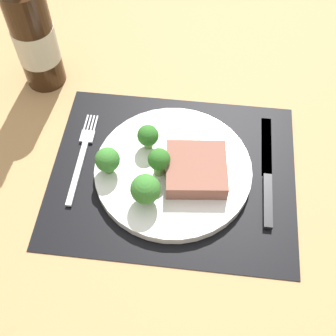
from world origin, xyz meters
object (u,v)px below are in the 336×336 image
steak (196,169)px  knife (267,178)px  wine_bottle (34,36)px  fork (82,156)px  plate (173,170)px

steak → knife: bearing=6.8°
steak → wine_bottle: size_ratio=0.32×
wine_bottle → fork: bearing=-58.2°
knife → wine_bottle: size_ratio=0.76×
plate → steak: 4.60cm
fork → wine_bottle: bearing=125.2°
plate → fork: bearing=175.0°
steak → wine_bottle: bearing=146.8°
plate → knife: 15.97cm
fork → wine_bottle: 23.59cm
plate → wine_bottle: size_ratio=0.87×
knife → wine_bottle: 48.36cm
fork → wine_bottle: (-11.24, 18.13, 10.08)cm
steak → knife: (12.05, 1.44, -2.76)cm
wine_bottle → knife: bearing=-23.7°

